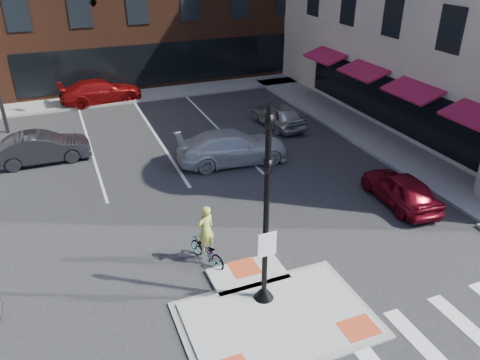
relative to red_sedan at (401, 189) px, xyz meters
name	(u,v)px	position (x,y,z in m)	size (l,w,h in m)	color
ground	(269,309)	(-7.49, -3.56, -0.66)	(120.00, 120.00, 0.00)	#28282B
refuge_island	(273,314)	(-7.49, -3.82, -0.61)	(5.40, 4.65, 0.13)	gray
sidewalk_e	(370,135)	(3.31, 6.44, -0.59)	(3.00, 24.00, 0.15)	gray
sidewalk_n	(174,91)	(-4.49, 18.44, -0.59)	(26.00, 3.00, 0.15)	gray
signal_pole	(266,235)	(-7.49, -3.16, 1.69)	(0.60, 0.60, 5.98)	black
mast_arm_signal	(65,11)	(-10.96, 14.44, 5.54)	(6.10, 2.24, 8.00)	black
red_sedan	(401,189)	(0.00, 0.00, 0.00)	(1.57, 3.90, 1.33)	maroon
white_pickup	(233,147)	(-4.81, 6.22, 0.10)	(2.15, 5.30, 1.54)	silver
bg_car_dark	(42,148)	(-13.23, 9.65, 0.06)	(1.53, 4.39, 1.45)	#27272C
bg_car_silver	(278,115)	(-0.72, 9.65, 0.02)	(1.62, 4.03, 1.37)	#B2B5B9
bg_car_red	(101,91)	(-9.42, 17.94, 0.09)	(2.10, 5.16, 1.50)	maroon
cyclist	(206,244)	(-8.45, -0.76, 0.05)	(1.14, 1.77, 2.14)	#3F3F44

